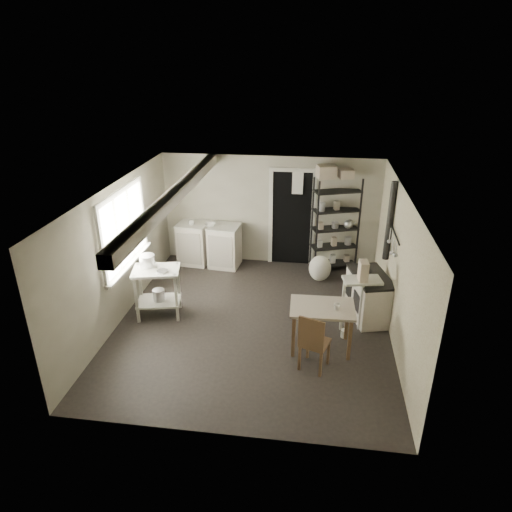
# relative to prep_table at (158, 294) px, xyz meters

# --- Properties ---
(floor) EXTENTS (5.00, 5.00, 0.00)m
(floor) POSITION_rel_prep_table_xyz_m (1.65, -0.02, -0.40)
(floor) COLOR black
(floor) RESTS_ON ground
(ceiling) EXTENTS (5.00, 5.00, 0.00)m
(ceiling) POSITION_rel_prep_table_xyz_m (1.65, -0.02, 1.90)
(ceiling) COLOR silver
(ceiling) RESTS_ON wall_back
(wall_back) EXTENTS (4.50, 0.02, 2.30)m
(wall_back) POSITION_rel_prep_table_xyz_m (1.65, 2.48, 0.75)
(wall_back) COLOR #AAA691
(wall_back) RESTS_ON ground
(wall_front) EXTENTS (4.50, 0.02, 2.30)m
(wall_front) POSITION_rel_prep_table_xyz_m (1.65, -2.52, 0.75)
(wall_front) COLOR #AAA691
(wall_front) RESTS_ON ground
(wall_left) EXTENTS (0.02, 5.00, 2.30)m
(wall_left) POSITION_rel_prep_table_xyz_m (-0.60, -0.02, 0.75)
(wall_left) COLOR #AAA691
(wall_left) RESTS_ON ground
(wall_right) EXTENTS (0.02, 5.00, 2.30)m
(wall_right) POSITION_rel_prep_table_xyz_m (3.90, -0.02, 0.75)
(wall_right) COLOR #AAA691
(wall_right) RESTS_ON ground
(window) EXTENTS (0.12, 1.76, 1.28)m
(window) POSITION_rel_prep_table_xyz_m (-0.57, 0.18, 1.10)
(window) COLOR beige
(window) RESTS_ON wall_left
(doorway) EXTENTS (0.96, 0.10, 2.08)m
(doorway) POSITION_rel_prep_table_xyz_m (2.10, 2.45, 0.60)
(doorway) COLOR beige
(doorway) RESTS_ON ground
(ceiling_beam) EXTENTS (0.18, 5.00, 0.18)m
(ceiling_beam) POSITION_rel_prep_table_xyz_m (0.45, -0.02, 1.80)
(ceiling_beam) COLOR beige
(ceiling_beam) RESTS_ON ceiling
(wallpaper_panel) EXTENTS (0.01, 5.00, 2.30)m
(wallpaper_panel) POSITION_rel_prep_table_xyz_m (3.89, -0.02, 0.75)
(wallpaper_panel) COLOR beige
(wallpaper_panel) RESTS_ON wall_right
(utensil_rail) EXTENTS (0.06, 1.20, 0.44)m
(utensil_rail) POSITION_rel_prep_table_xyz_m (3.84, 0.58, 1.15)
(utensil_rail) COLOR silver
(utensil_rail) RESTS_ON wall_right
(prep_table) EXTENTS (0.86, 0.69, 0.88)m
(prep_table) POSITION_rel_prep_table_xyz_m (0.00, 0.00, 0.00)
(prep_table) COLOR beige
(prep_table) RESTS_ON ground
(stockpot) EXTENTS (0.31, 0.31, 0.28)m
(stockpot) POSITION_rel_prep_table_xyz_m (-0.17, 0.10, 0.54)
(stockpot) COLOR silver
(stockpot) RESTS_ON prep_table
(saucepan) EXTENTS (0.20, 0.20, 0.11)m
(saucepan) POSITION_rel_prep_table_xyz_m (0.14, -0.08, 0.45)
(saucepan) COLOR silver
(saucepan) RESTS_ON prep_table
(bucket) EXTENTS (0.26, 0.26, 0.22)m
(bucket) POSITION_rel_prep_table_xyz_m (0.01, -0.01, -0.02)
(bucket) COLOR silver
(bucket) RESTS_ON prep_table
(base_cabinets) EXTENTS (1.42, 0.72, 0.90)m
(base_cabinets) POSITION_rel_prep_table_xyz_m (0.39, 2.16, 0.06)
(base_cabinets) COLOR silver
(base_cabinets) RESTS_ON ground
(mixing_bowl) EXTENTS (0.33, 0.33, 0.07)m
(mixing_bowl) POSITION_rel_prep_table_xyz_m (0.45, 2.07, 0.56)
(mixing_bowl) COLOR silver
(mixing_bowl) RESTS_ON base_cabinets
(counter_cup) EXTENTS (0.13, 0.13, 0.10)m
(counter_cup) POSITION_rel_prep_table_xyz_m (0.05, 2.09, 0.57)
(counter_cup) COLOR silver
(counter_cup) RESTS_ON base_cabinets
(shelf_rack) EXTENTS (0.99, 0.65, 1.95)m
(shelf_rack) POSITION_rel_prep_table_xyz_m (3.00, 2.28, 0.55)
(shelf_rack) COLOR black
(shelf_rack) RESTS_ON ground
(shelf_jar) EXTENTS (0.10, 0.11, 0.18)m
(shelf_jar) POSITION_rel_prep_table_xyz_m (2.66, 2.29, 0.96)
(shelf_jar) COLOR silver
(shelf_jar) RESTS_ON shelf_rack
(storage_box_a) EXTENTS (0.42, 0.39, 0.24)m
(storage_box_a) POSITION_rel_prep_table_xyz_m (2.75, 2.26, 1.61)
(storage_box_a) COLOR beige
(storage_box_a) RESTS_ON shelf_rack
(storage_box_b) EXTENTS (0.33, 0.31, 0.17)m
(storage_box_b) POSITION_rel_prep_table_xyz_m (3.13, 2.29, 1.59)
(storage_box_b) COLOR beige
(storage_box_b) RESTS_ON shelf_rack
(stove) EXTENTS (0.79, 1.10, 0.78)m
(stove) POSITION_rel_prep_table_xyz_m (3.57, 0.44, 0.04)
(stove) COLOR silver
(stove) RESTS_ON ground
(stovepipe) EXTENTS (0.12, 0.12, 1.45)m
(stovepipe) POSITION_rel_prep_table_xyz_m (3.83, 0.90, 1.19)
(stovepipe) COLOR black
(stovepipe) RESTS_ON stove
(side_ledge) EXTENTS (0.65, 0.43, 0.93)m
(side_ledge) POSITION_rel_prep_table_xyz_m (3.38, 0.01, 0.03)
(side_ledge) COLOR beige
(side_ledge) RESTS_ON ground
(oats_box) EXTENTS (0.15, 0.23, 0.32)m
(oats_box) POSITION_rel_prep_table_xyz_m (3.37, -0.03, 0.61)
(oats_box) COLOR beige
(oats_box) RESTS_ON side_ledge
(work_table) EXTENTS (0.98, 0.70, 0.73)m
(work_table) POSITION_rel_prep_table_xyz_m (2.77, -0.59, -0.02)
(work_table) COLOR #BFB6A3
(work_table) RESTS_ON ground
(table_cup) EXTENTS (0.11, 0.11, 0.09)m
(table_cup) POSITION_rel_prep_table_xyz_m (2.98, -0.64, 0.41)
(table_cup) COLOR silver
(table_cup) RESTS_ON work_table
(chair) EXTENTS (0.49, 0.50, 0.91)m
(chair) POSITION_rel_prep_table_xyz_m (2.68, -1.09, 0.08)
(chair) COLOR #503722
(chair) RESTS_ON ground
(flour_sack) EXTENTS (0.49, 0.44, 0.53)m
(flour_sack) POSITION_rel_prep_table_xyz_m (2.74, 1.69, -0.16)
(flour_sack) COLOR silver
(flour_sack) RESTS_ON ground
(floor_crock) EXTENTS (0.13, 0.13, 0.13)m
(floor_crock) POSITION_rel_prep_table_xyz_m (3.15, -0.26, -0.33)
(floor_crock) COLOR silver
(floor_crock) RESTS_ON ground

